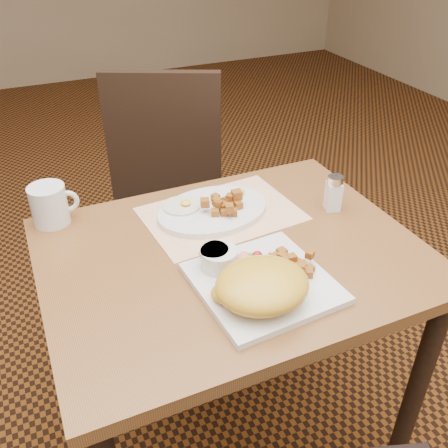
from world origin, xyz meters
TOP-DOWN VIEW (x-y plane):
  - ground at (0.00, 0.00)m, footprint 8.00×8.00m
  - table at (0.00, 0.00)m, footprint 0.90×0.70m
  - chair_far at (0.02, 0.65)m, footprint 0.56×0.57m
  - placemat at (0.04, 0.16)m, footprint 0.42×0.31m
  - plate_square at (0.01, -0.15)m, footprint 0.30×0.30m
  - plate_oval at (0.02, 0.17)m, footprint 0.33×0.26m
  - hollandaise_mound at (-0.03, -0.19)m, footprint 0.20×0.18m
  - ramekin at (-0.06, -0.06)m, footprint 0.09×0.09m
  - garnish_sq at (0.00, -0.07)m, footprint 0.07×0.07m
  - fried_egg at (-0.05, 0.21)m, footprint 0.10×0.10m
  - garnish_ov at (0.11, 0.21)m, footprint 0.06×0.04m
  - salt_shaker at (0.33, 0.06)m, footprint 0.05×0.05m
  - coffee_mug at (-0.38, 0.30)m, footprint 0.12×0.09m
  - home_fries_sq at (0.08, -0.14)m, footprint 0.11×0.11m
  - home_fries_ov at (0.05, 0.15)m, footprint 0.12×0.12m

SIDE VIEW (x-z plane):
  - ground at x=0.00m, z-range 0.00..0.00m
  - chair_far at x=0.02m, z-range 0.05..1.02m
  - table at x=0.00m, z-range 0.27..1.02m
  - placemat at x=0.04m, z-range 0.75..0.75m
  - plate_square at x=0.01m, z-range 0.75..0.77m
  - plate_oval at x=0.02m, z-range 0.75..0.77m
  - fried_egg at x=-0.05m, z-range 0.76..0.78m
  - garnish_sq at x=0.00m, z-range 0.76..0.79m
  - garnish_ov at x=0.11m, z-range 0.77..0.79m
  - home_fries_sq at x=0.08m, z-range 0.76..0.80m
  - home_fries_ov at x=0.05m, z-range 0.76..0.81m
  - ramekin at x=-0.06m, z-range 0.77..0.81m
  - hollandaise_mound at x=-0.03m, z-range 0.76..0.84m
  - salt_shaker at x=0.33m, z-range 0.75..0.85m
  - coffee_mug at x=-0.38m, z-range 0.75..0.86m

